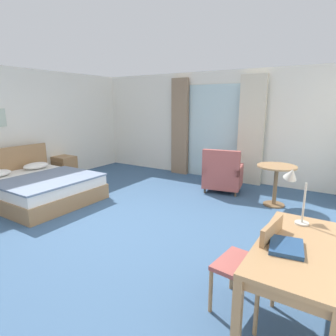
# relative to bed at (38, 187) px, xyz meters

# --- Properties ---
(ground) EXTENTS (6.91, 7.51, 0.10)m
(ground) POSITION_rel_bed_xyz_m (1.97, -0.01, -0.31)
(ground) COLOR #38567A
(wall_back) EXTENTS (6.51, 0.12, 2.58)m
(wall_back) POSITION_rel_bed_xyz_m (1.97, 3.49, 1.03)
(wall_back) COLOR white
(wall_back) RESTS_ON ground
(balcony_glass_door) EXTENTS (1.40, 0.02, 2.27)m
(balcony_glass_door) POSITION_rel_bed_xyz_m (2.15, 3.41, 0.87)
(balcony_glass_door) COLOR silver
(balcony_glass_door) RESTS_ON ground
(curtain_panel_left) EXTENTS (0.46, 0.10, 2.44)m
(curtain_panel_left) POSITION_rel_bed_xyz_m (1.23, 3.31, 0.96)
(curtain_panel_left) COLOR #897056
(curtain_panel_left) RESTS_ON ground
(curtain_panel_right) EXTENTS (0.57, 0.10, 2.44)m
(curtain_panel_right) POSITION_rel_bed_xyz_m (3.08, 3.31, 0.96)
(curtain_panel_right) COLOR beige
(curtain_panel_right) RESTS_ON ground
(bed) EXTENTS (2.03, 1.70, 0.95)m
(bed) POSITION_rel_bed_xyz_m (0.00, 0.00, 0.00)
(bed) COLOR #9E754C
(bed) RESTS_ON ground
(nightstand) EXTENTS (0.50, 0.43, 0.55)m
(nightstand) POSITION_rel_bed_xyz_m (-0.93, 1.34, 0.02)
(nightstand) COLOR #9E754C
(nightstand) RESTS_ON ground
(writing_desk) EXTENTS (0.62, 1.26, 0.77)m
(writing_desk) POSITION_rel_bed_xyz_m (4.69, -0.85, 0.42)
(writing_desk) COLOR #9E754C
(writing_desk) RESTS_ON ground
(desk_chair) EXTENTS (0.50, 0.50, 0.91)m
(desk_chair) POSITION_rel_bed_xyz_m (4.35, -0.83, 0.25)
(desk_chair) COLOR #9E4C47
(desk_chair) RESTS_ON ground
(desk_lamp) EXTENTS (0.28, 0.28, 0.49)m
(desk_lamp) POSITION_rel_bed_xyz_m (4.52, -0.30, 0.86)
(desk_lamp) COLOR #B7B2A8
(desk_lamp) RESTS_ON writing_desk
(closed_book) EXTENTS (0.28, 0.33, 0.03)m
(closed_book) POSITION_rel_bed_xyz_m (4.60, -0.97, 0.53)
(closed_book) COLOR navy
(closed_book) RESTS_ON writing_desk
(armchair_by_window) EXTENTS (0.86, 0.81, 0.92)m
(armchair_by_window) POSITION_rel_bed_xyz_m (2.80, 2.39, 0.10)
(armchair_by_window) COLOR #9E4C47
(armchair_by_window) RESTS_ON ground
(round_cafe_table) EXTENTS (0.69, 0.69, 0.74)m
(round_cafe_table) POSITION_rel_bed_xyz_m (3.91, 2.13, 0.29)
(round_cafe_table) COLOR #9E754C
(round_cafe_table) RESTS_ON ground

